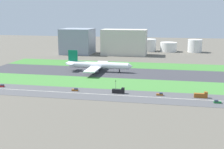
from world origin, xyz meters
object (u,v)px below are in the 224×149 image
object	(u,v)px
car_3	(160,94)
fuel_tank_centre	(168,47)
terminal_building	(78,41)
hangar_building	(124,42)
car_0	(217,102)
fuel_tank_west	(148,45)
truck_1	(201,95)
truck_0	(119,91)
car_2	(1,86)
fuel_tank_east	(195,46)
car_1	(75,90)
traffic_light	(116,84)
airliner	(97,65)

from	to	relation	value
car_3	fuel_tank_centre	world-z (taller)	fuel_tank_centre
terminal_building	hangar_building	bearing A→B (deg)	0.00
car_0	fuel_tank_west	xyz separation A→B (m)	(-57.75, 237.00, 7.72)
truck_1	fuel_tank_west	bearing A→B (deg)	102.28
truck_0	truck_1	world-z (taller)	same
car_3	car_2	world-z (taller)	same
truck_0	fuel_tank_east	size ratio (longest dim) A/B	0.43
car_2	fuel_tank_west	size ratio (longest dim) A/B	0.20
car_1	traffic_light	world-z (taller)	traffic_light
truck_1	fuel_tank_centre	size ratio (longest dim) A/B	0.36
fuel_tank_east	traffic_light	bearing A→B (deg)	-108.49
car_2	fuel_tank_east	size ratio (longest dim) A/B	0.23
truck_0	traffic_light	distance (m)	9.14
truck_0	fuel_tank_centre	size ratio (longest dim) A/B	0.36
fuel_tank_west	car_2	bearing A→B (deg)	-112.28
car_2	terminal_building	size ratio (longest dim) A/B	0.11
truck_0	traffic_light	bearing A→B (deg)	114.01
airliner	truck_1	size ratio (longest dim) A/B	7.74
fuel_tank_east	hangar_building	bearing A→B (deg)	-154.34
hangar_building	fuel_tank_centre	bearing A→B (deg)	38.15
airliner	fuel_tank_east	world-z (taller)	airliner
terminal_building	car_3	bearing A→B (deg)	-57.58
truck_0	truck_1	xyz separation A→B (m)	(54.05, 0.00, 0.00)
car_1	car_3	size ratio (longest dim) A/B	1.00
car_1	hangar_building	distance (m)	182.82
car_1	fuel_tank_centre	bearing A→B (deg)	74.15
airliner	car_1	bearing A→B (deg)	-89.06
car_3	fuel_tank_east	world-z (taller)	fuel_tank_east
airliner	fuel_tank_west	distance (m)	163.23
car_0	car_3	size ratio (longest dim) A/B	1.00
car_1	car_3	distance (m)	59.01
terminal_building	hangar_building	xyz separation A→B (m)	(63.72, 0.00, -0.16)
truck_0	car_1	bearing A→B (deg)	180.00
car_2	traffic_light	xyz separation A→B (m)	(84.81, 7.99, 3.37)
car_2	car_3	bearing A→B (deg)	0.00
car_3	car_1	bearing A→B (deg)	180.00
car_0	truck_1	bearing A→B (deg)	-50.22
terminal_building	fuel_tank_east	bearing A→B (deg)	15.96
hangar_building	car_0	bearing A→B (deg)	-65.79
truck_0	truck_1	bearing A→B (deg)	0.00
car_2	fuel_tank_centre	xyz separation A→B (m)	(121.70, 227.00, 5.68)
car_3	truck_1	distance (m)	26.16
terminal_building	fuel_tank_east	xyz separation A→B (m)	(157.38, 45.00, -7.87)
traffic_light	hangar_building	world-z (taller)	hangar_building
car_1	traffic_light	bearing A→B (deg)	16.18
car_1	fuel_tank_centre	world-z (taller)	fuel_tank_centre
truck_0	terminal_building	world-z (taller)	terminal_building
fuel_tank_centre	car_0	bearing A→B (deg)	-83.01
truck_0	fuel_tank_east	distance (m)	237.57
car_0	car_2	size ratio (longest dim) A/B	1.00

